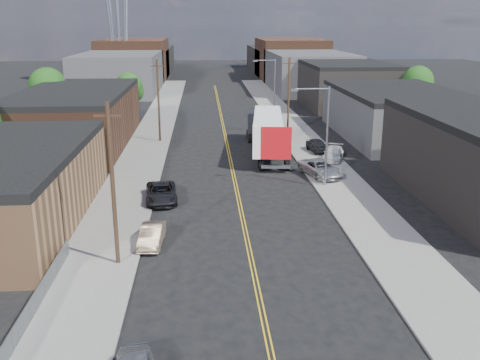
{
  "coord_description": "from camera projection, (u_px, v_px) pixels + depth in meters",
  "views": [
    {
      "loc": [
        -2.83,
        -20.36,
        14.31
      ],
      "look_at": [
        -0.07,
        19.28,
        2.5
      ],
      "focal_mm": 40.0,
      "sensor_mm": 36.0,
      "label": 1
    }
  ],
  "objects": [
    {
      "name": "skyline_left_c",
      "position": [
        143.0,
        60.0,
        155.28
      ],
      "size": [
        16.0,
        40.0,
        7.0
      ],
      "primitive_type": "cube",
      "color": "black",
      "rests_on": "ground"
    },
    {
      "name": "car_right_lot_c",
      "position": [
        318.0,
        146.0,
        60.27
      ],
      "size": [
        2.3,
        4.42,
        1.44
      ],
      "primitive_type": "imported",
      "rotation": [
        0.0,
        0.0,
        0.15
      ],
      "color": "black",
      "rests_on": "sidewalk_right"
    },
    {
      "name": "streetlight_near",
      "position": [
        323.0,
        129.0,
        46.63
      ],
      "size": [
        3.39,
        0.25,
        9.0
      ],
      "color": "gray",
      "rests_on": "ground"
    },
    {
      "name": "car_left_c",
      "position": [
        161.0,
        193.0,
        44.08
      ],
      "size": [
        2.96,
        5.54,
        1.48
      ],
      "primitive_type": "imported",
      "rotation": [
        0.0,
        0.0,
        0.1
      ],
      "color": "black",
      "rests_on": "ground"
    },
    {
      "name": "warehouse_brown",
      "position": [
        76.0,
        118.0,
        63.67
      ],
      "size": [
        12.0,
        26.0,
        6.6
      ],
      "color": "#472A1C",
      "rests_on": "ground"
    },
    {
      "name": "industrial_right_b",
      "position": [
        397.0,
        113.0,
        68.32
      ],
      "size": [
        14.0,
        24.0,
        6.1
      ],
      "color": "#3E3E40",
      "rests_on": "ground"
    },
    {
      "name": "sidewalk_left",
      "position": [
        150.0,
        141.0,
        66.11
      ],
      "size": [
        5.0,
        140.0,
        0.15
      ],
      "primitive_type": "cube",
      "color": "slate",
      "rests_on": "ground"
    },
    {
      "name": "skyline_right_c",
      "position": [
        279.0,
        60.0,
        157.94
      ],
      "size": [
        16.0,
        40.0,
        7.0
      ],
      "primitive_type": "cube",
      "color": "black",
      "rests_on": "ground"
    },
    {
      "name": "car_right_lot_b",
      "position": [
        333.0,
        153.0,
        56.85
      ],
      "size": [
        3.42,
        5.05,
        1.36
      ],
      "primitive_type": "imported",
      "rotation": [
        0.0,
        0.0,
        -0.36
      ],
      "color": "#B5B5B5",
      "rests_on": "sidewalk_right"
    },
    {
      "name": "sidewalk_right",
      "position": [
        301.0,
        139.0,
        67.38
      ],
      "size": [
        5.0,
        140.0,
        0.15
      ],
      "primitive_type": "cube",
      "color": "slate",
      "rests_on": "ground"
    },
    {
      "name": "tree_left_far",
      "position": [
        129.0,
        89.0,
        80.79
      ],
      "size": [
        4.35,
        4.2,
        6.97
      ],
      "color": "black",
      "rests_on": "ground"
    },
    {
      "name": "utility_pole_left_far",
      "position": [
        158.0,
        100.0,
        64.76
      ],
      "size": [
        1.6,
        0.26,
        10.0
      ],
      "color": "black",
      "rests_on": "ground"
    },
    {
      "name": "utility_pole_left_near",
      "position": [
        113.0,
        185.0,
        31.29
      ],
      "size": [
        1.6,
        0.26,
        10.0
      ],
      "color": "black",
      "rests_on": "ground"
    },
    {
      "name": "tree_right_far",
      "position": [
        418.0,
        84.0,
        81.63
      ],
      "size": [
        4.85,
        4.76,
        7.91
      ],
      "color": "black",
      "rests_on": "ground"
    },
    {
      "name": "skyline_right_b",
      "position": [
        290.0,
        59.0,
        138.39
      ],
      "size": [
        16.0,
        26.0,
        10.0
      ],
      "primitive_type": "cube",
      "color": "#472A1C",
      "rests_on": "ground"
    },
    {
      "name": "ground",
      "position": [
        222.0,
        120.0,
        81.11
      ],
      "size": [
        260.0,
        260.0,
        0.0
      ],
      "primitive_type": "plane",
      "color": "black",
      "rests_on": "ground"
    },
    {
      "name": "skyline_left_a",
      "position": [
        120.0,
        73.0,
        112.11
      ],
      "size": [
        16.0,
        30.0,
        8.0
      ],
      "primitive_type": "cube",
      "color": "#3E3E40",
      "rests_on": "ground"
    },
    {
      "name": "semi_truck",
      "position": [
        266.0,
        130.0,
        60.09
      ],
      "size": [
        4.53,
        17.77,
        4.58
      ],
      "rotation": [
        0.0,
        0.0,
        -0.12
      ],
      "color": "silver",
      "rests_on": "ground"
    },
    {
      "name": "tree_left_mid",
      "position": [
        48.0,
        89.0,
        73.17
      ],
      "size": [
        5.1,
        5.04,
        8.37
      ],
      "color": "black",
      "rests_on": "ground"
    },
    {
      "name": "centerline",
      "position": [
        226.0,
        141.0,
        66.77
      ],
      "size": [
        0.32,
        120.0,
        0.01
      ],
      "primitive_type": "cube",
      "color": "gold",
      "rests_on": "ground"
    },
    {
      "name": "industrial_right_c",
      "position": [
        345.0,
        84.0,
        92.96
      ],
      "size": [
        14.0,
        22.0,
        7.6
      ],
      "color": "black",
      "rests_on": "ground"
    },
    {
      "name": "car_left_b",
      "position": [
        152.0,
        235.0,
        35.48
      ],
      "size": [
        1.65,
        4.13,
        1.33
      ],
      "primitive_type": "imported",
      "rotation": [
        0.0,
        0.0,
        -0.06
      ],
      "color": "#8B745B",
      "rests_on": "ground"
    },
    {
      "name": "skyline_left_b",
      "position": [
        134.0,
        60.0,
        135.73
      ],
      "size": [
        16.0,
        26.0,
        10.0
      ],
      "primitive_type": "cube",
      "color": "#472A1C",
      "rests_on": "ground"
    },
    {
      "name": "streetlight_far",
      "position": [
        272.0,
        84.0,
        80.1
      ],
      "size": [
        3.39,
        0.25,
        9.0
      ],
      "color": "gray",
      "rests_on": "ground"
    },
    {
      "name": "chainlink_fence",
      "position": [
        30.0,
        312.0,
        26.13
      ],
      "size": [
        0.05,
        16.0,
        1.22
      ],
      "color": "slate",
      "rests_on": "ground"
    },
    {
      "name": "car_right_lot_a",
      "position": [
        320.0,
        168.0,
        50.8
      ],
      "size": [
        3.99,
        5.99,
        1.53
      ],
      "primitive_type": "imported",
      "rotation": [
        0.0,
        0.0,
        0.29
      ],
      "color": "#A7A9AC",
      "rests_on": "sidewalk_right"
    },
    {
      "name": "skyline_right_a",
      "position": [
        309.0,
        71.0,
        114.77
      ],
      "size": [
        16.0,
        30.0,
        8.0
      ],
      "primitive_type": "cube",
      "color": "#3E3E40",
      "rests_on": "ground"
    },
    {
      "name": "utility_pole_right",
      "position": [
        289.0,
        96.0,
        68.72
      ],
      "size": [
        1.6,
        0.26,
        10.0
      ],
      "color": "black",
      "rests_on": "ground"
    }
  ]
}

